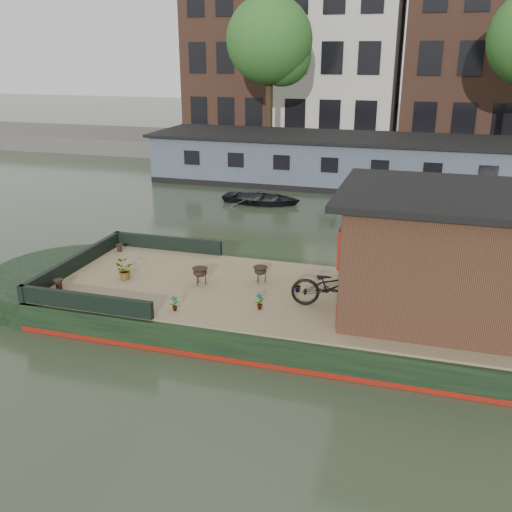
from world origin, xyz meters
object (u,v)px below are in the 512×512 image
(cabin, at_px, (442,253))
(brazier_rear, at_px, (200,276))
(brazier_front, at_px, (260,275))
(dinghy, at_px, (262,195))
(potted_plant_a, at_px, (260,301))
(bicycle, at_px, (334,286))

(cabin, bearing_deg, brazier_rear, -179.56)
(brazier_front, height_order, brazier_rear, brazier_rear)
(cabin, bearing_deg, brazier_front, 172.91)
(cabin, height_order, brazier_rear, cabin)
(brazier_rear, xyz_separation_m, dinghy, (-1.42, 9.80, -0.53))
(cabin, height_order, potted_plant_a, cabin)
(bicycle, height_order, brazier_rear, bicycle)
(potted_plant_a, relative_size, brazier_front, 0.94)
(bicycle, bearing_deg, potted_plant_a, 102.08)
(potted_plant_a, relative_size, dinghy, 0.11)
(brazier_front, bearing_deg, cabin, -7.09)
(cabin, height_order, brazier_front, cabin)
(potted_plant_a, bearing_deg, brazier_front, 105.59)
(potted_plant_a, xyz_separation_m, brazier_front, (-0.38, 1.35, 0.01))
(brazier_front, distance_m, brazier_rear, 1.33)
(bicycle, bearing_deg, dinghy, 13.32)
(cabin, xyz_separation_m, bicycle, (-1.99, -0.33, -0.79))
(brazier_rear, bearing_deg, cabin, 0.44)
(potted_plant_a, xyz_separation_m, dinghy, (-3.03, 10.65, -0.51))
(potted_plant_a, relative_size, brazier_rear, 0.88)
(bicycle, xyz_separation_m, brazier_front, (-1.75, 0.79, -0.26))
(bicycle, relative_size, dinghy, 0.55)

